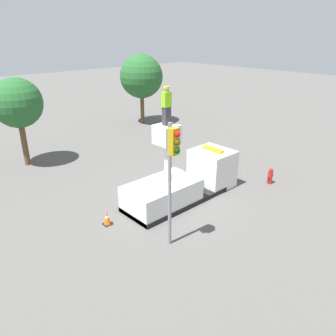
{
  "coord_description": "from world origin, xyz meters",
  "views": [
    {
      "loc": [
        -10.49,
        -10.84,
        8.15
      ],
      "look_at": [
        -1.7,
        -1.25,
        2.72
      ],
      "focal_mm": 35.0,
      "sensor_mm": 36.0,
      "label": 1
    }
  ],
  "objects_px": {
    "fire_hydrant": "(270,176)",
    "tree_right_bg": "(17,103)",
    "traffic_light_pole": "(172,163)",
    "bucket_truck": "(184,182)",
    "worker": "(167,106)",
    "tree_left_bg": "(141,77)",
    "traffic_cone_rear": "(107,218)"
  },
  "relations": [
    {
      "from": "fire_hydrant",
      "to": "tree_right_bg",
      "type": "xyz_separation_m",
      "value": [
        -9.21,
        12.43,
        3.58
      ]
    },
    {
      "from": "traffic_light_pole",
      "to": "fire_hydrant",
      "type": "height_order",
      "value": "traffic_light_pole"
    },
    {
      "from": "bucket_truck",
      "to": "fire_hydrant",
      "type": "distance_m",
      "value": 5.35
    },
    {
      "from": "worker",
      "to": "fire_hydrant",
      "type": "relative_size",
      "value": 1.82
    },
    {
      "from": "fire_hydrant",
      "to": "tree_left_bg",
      "type": "distance_m",
      "value": 16.41
    },
    {
      "from": "traffic_cone_rear",
      "to": "fire_hydrant",
      "type": "bearing_deg",
      "value": -15.73
    },
    {
      "from": "worker",
      "to": "tree_left_bg",
      "type": "bearing_deg",
      "value": 55.82
    },
    {
      "from": "bucket_truck",
      "to": "traffic_cone_rear",
      "type": "height_order",
      "value": "bucket_truck"
    },
    {
      "from": "bucket_truck",
      "to": "tree_right_bg",
      "type": "height_order",
      "value": "tree_right_bg"
    },
    {
      "from": "traffic_light_pole",
      "to": "tree_left_bg",
      "type": "bearing_deg",
      "value": 55.05
    },
    {
      "from": "tree_left_bg",
      "to": "traffic_light_pole",
      "type": "bearing_deg",
      "value": -124.95
    },
    {
      "from": "worker",
      "to": "traffic_cone_rear",
      "type": "xyz_separation_m",
      "value": [
        -3.22,
        0.49,
        -4.72
      ]
    },
    {
      "from": "traffic_light_pole",
      "to": "tree_left_bg",
      "type": "height_order",
      "value": "tree_left_bg"
    },
    {
      "from": "bucket_truck",
      "to": "fire_hydrant",
      "type": "bearing_deg",
      "value": -23.7
    },
    {
      "from": "fire_hydrant",
      "to": "traffic_cone_rear",
      "type": "relative_size",
      "value": 1.37
    },
    {
      "from": "traffic_light_pole",
      "to": "fire_hydrant",
      "type": "xyz_separation_m",
      "value": [
        8.23,
        0.5,
        -3.18
      ]
    },
    {
      "from": "worker",
      "to": "fire_hydrant",
      "type": "distance_m",
      "value": 7.94
    },
    {
      "from": "tree_left_bg",
      "to": "worker",
      "type": "bearing_deg",
      "value": -124.18
    },
    {
      "from": "worker",
      "to": "traffic_light_pole",
      "type": "distance_m",
      "value": 3.67
    },
    {
      "from": "worker",
      "to": "fire_hydrant",
      "type": "xyz_separation_m",
      "value": [
        6.12,
        -2.14,
        -4.59
      ]
    },
    {
      "from": "bucket_truck",
      "to": "fire_hydrant",
      "type": "relative_size",
      "value": 6.88
    },
    {
      "from": "worker",
      "to": "traffic_cone_rear",
      "type": "height_order",
      "value": "worker"
    },
    {
      "from": "tree_right_bg",
      "to": "worker",
      "type": "bearing_deg",
      "value": -73.26
    },
    {
      "from": "bucket_truck",
      "to": "traffic_cone_rear",
      "type": "distance_m",
      "value": 4.51
    },
    {
      "from": "traffic_cone_rear",
      "to": "traffic_light_pole",
      "type": "bearing_deg",
      "value": -70.62
    },
    {
      "from": "worker",
      "to": "tree_left_bg",
      "type": "relative_size",
      "value": 0.28
    },
    {
      "from": "traffic_light_pole",
      "to": "bucket_truck",
      "type": "bearing_deg",
      "value": 38.32
    },
    {
      "from": "worker",
      "to": "traffic_light_pole",
      "type": "relative_size",
      "value": 0.34
    },
    {
      "from": "bucket_truck",
      "to": "tree_right_bg",
      "type": "bearing_deg",
      "value": 112.81
    },
    {
      "from": "traffic_cone_rear",
      "to": "tree_left_bg",
      "type": "bearing_deg",
      "value": 46.42
    },
    {
      "from": "traffic_cone_rear",
      "to": "bucket_truck",
      "type": "bearing_deg",
      "value": -6.22
    },
    {
      "from": "fire_hydrant",
      "to": "traffic_cone_rear",
      "type": "xyz_separation_m",
      "value": [
        -9.34,
        2.63,
        -0.14
      ]
    }
  ]
}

